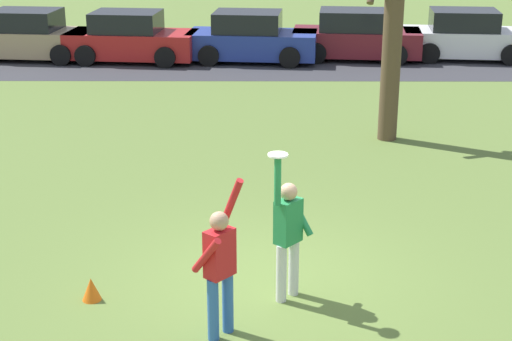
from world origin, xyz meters
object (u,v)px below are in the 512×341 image
parked_car_red (131,39)px  field_cone_orange (91,289)px  parked_car_white (466,37)px  frisbee_disc (278,155)px  parked_car_tan (30,37)px  person_catcher (288,231)px  person_defender (220,264)px  parked_car_blue (251,39)px  parked_car_maroon (355,37)px

parked_car_red → field_cone_orange: bearing=-77.3°
parked_car_white → field_cone_orange: size_ratio=13.32×
frisbee_disc → parked_car_tan: frisbee_disc is taller
person_catcher → person_defender: bearing=0.0°
parked_car_tan → person_defender: bearing=-61.9°
person_defender → frisbee_disc: 1.54m
person_defender → parked_car_red: 17.19m
person_catcher → frisbee_disc: 1.13m
person_catcher → person_defender: (-0.85, -0.97, -0.00)m
parked_car_blue → parked_car_maroon: same height
frisbee_disc → parked_car_white: bearing=68.5°
parked_car_blue → field_cone_orange: parked_car_blue is taller
parked_car_blue → person_defender: bearing=-84.8°
parked_car_tan → parked_car_red: size_ratio=1.00×
parked_car_tan → parked_car_maroon: size_ratio=1.00×
parked_car_tan → person_catcher: bearing=-58.2°
parked_car_white → person_catcher: bearing=-105.4°
person_catcher → parked_car_blue: person_catcher is taller
parked_car_maroon → person_defender: bearing=-95.9°
person_catcher → parked_car_tan: (-7.85, 16.16, -0.25)m
person_catcher → parked_car_red: 16.45m
person_catcher → parked_car_red: person_catcher is taller
person_defender → parked_car_red: size_ratio=0.48×
person_catcher → parked_car_blue: size_ratio=0.49×
person_catcher → field_cone_orange: (-2.63, -0.08, -0.82)m
person_catcher → parked_car_maroon: (2.72, 16.21, -0.25)m
field_cone_orange → parked_car_tan: bearing=107.8°
person_catcher → parked_car_maroon: person_catcher is taller
frisbee_disc → parked_car_maroon: 16.69m
parked_car_tan → field_cone_orange: bearing=-66.3°
person_catcher → parked_car_maroon: size_ratio=0.49×
parked_car_white → field_cone_orange: 18.63m
frisbee_disc → field_cone_orange: size_ratio=0.81×
parked_car_maroon → field_cone_orange: 17.16m
field_cone_orange → person_catcher: bearing=1.8°
parked_car_blue → parked_car_maroon: size_ratio=1.00×
parked_car_red → parked_car_white: size_ratio=1.00×
person_catcher → field_cone_orange: 2.76m
person_catcher → frisbee_disc: frisbee_disc is taller
person_defender → field_cone_orange: 2.15m
parked_car_tan → field_cone_orange: (5.21, -16.24, -0.57)m
parked_car_tan → field_cone_orange: size_ratio=13.32×
person_catcher → parked_car_white: person_catcher is taller
field_cone_orange → parked_car_red: bearing=96.8°
person_catcher → field_cone_orange: size_ratio=6.50×
person_catcher → person_defender: 1.29m
parked_car_white → field_cone_orange: parked_car_white is taller
frisbee_disc → parked_car_white: 17.69m
parked_car_blue → field_cone_orange: bearing=-91.2°
frisbee_disc → parked_car_blue: 16.05m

